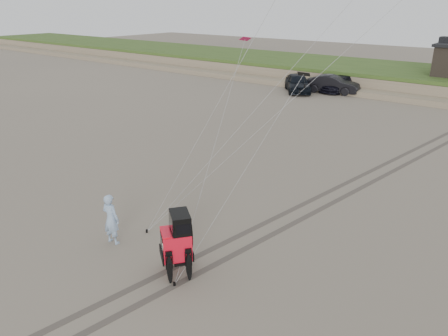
{
  "coord_description": "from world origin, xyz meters",
  "views": [
    {
      "loc": [
        9.39,
        -8.36,
        8.21
      ],
      "look_at": [
        0.3,
        3.0,
        2.6
      ],
      "focal_mm": 35.0,
      "sensor_mm": 36.0,
      "label": 1
    }
  ],
  "objects_px": {
    "man": "(111,219)",
    "truck_b": "(332,84)",
    "truck_c": "(340,84)",
    "truck_a": "(298,83)",
    "jeep": "(176,249)"
  },
  "relations": [
    {
      "from": "man",
      "to": "truck_b",
      "type": "bearing_deg",
      "value": -86.37
    },
    {
      "from": "truck_a",
      "to": "truck_b",
      "type": "relative_size",
      "value": 1.01
    },
    {
      "from": "jeep",
      "to": "man",
      "type": "relative_size",
      "value": 2.38
    },
    {
      "from": "truck_c",
      "to": "truck_a",
      "type": "bearing_deg",
      "value": -133.11
    },
    {
      "from": "truck_a",
      "to": "jeep",
      "type": "distance_m",
      "value": 30.85
    },
    {
      "from": "truck_b",
      "to": "truck_c",
      "type": "bearing_deg",
      "value": -19.05
    },
    {
      "from": "jeep",
      "to": "truck_a",
      "type": "bearing_deg",
      "value": 149.17
    },
    {
      "from": "truck_c",
      "to": "jeep",
      "type": "height_order",
      "value": "jeep"
    },
    {
      "from": "truck_c",
      "to": "man",
      "type": "height_order",
      "value": "man"
    },
    {
      "from": "truck_b",
      "to": "jeep",
      "type": "bearing_deg",
      "value": -172.91
    },
    {
      "from": "truck_c",
      "to": "man",
      "type": "distance_m",
      "value": 31.86
    },
    {
      "from": "jeep",
      "to": "truck_b",
      "type": "bearing_deg",
      "value": 143.3
    },
    {
      "from": "truck_c",
      "to": "jeep",
      "type": "relative_size",
      "value": 1.1
    },
    {
      "from": "truck_b",
      "to": "truck_c",
      "type": "xyz_separation_m",
      "value": [
        0.19,
        1.18,
        -0.1
      ]
    },
    {
      "from": "truck_c",
      "to": "truck_b",
      "type": "bearing_deg",
      "value": -94.78
    }
  ]
}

